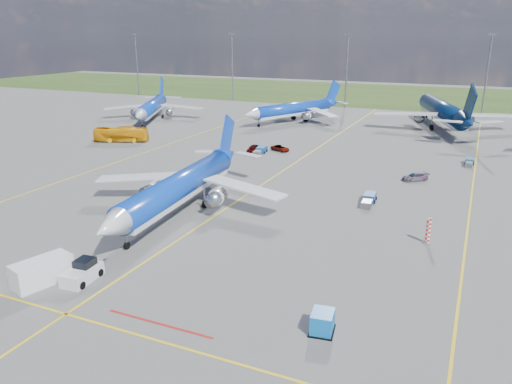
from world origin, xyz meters
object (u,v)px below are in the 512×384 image
at_px(main_airliner, 181,211).
at_px(uld_container, 322,322).
at_px(bg_jet_nw, 152,120).
at_px(service_van, 42,272).
at_px(service_car_c, 415,177).
at_px(service_car_b, 280,148).
at_px(pushback_tug, 83,272).
at_px(bg_jet_nnw, 293,122).
at_px(service_car_a, 253,148).
at_px(baggage_tug_e, 469,162).
at_px(bg_jet_n, 440,128).
at_px(warning_post, 428,231).
at_px(apron_bus, 121,134).
at_px(baggage_tug_w, 369,200).
at_px(baggage_tug_c, 260,151).

distance_m(main_airliner, uld_container, 31.78).
relative_size(bg_jet_nw, service_van, 7.11).
xyz_separation_m(uld_container, service_van, (-26.39, -3.08, 0.34)).
bearing_deg(service_car_c, service_car_b, -149.01).
bearing_deg(pushback_tug, bg_jet_nnw, 92.54).
bearing_deg(main_airliner, uld_container, -42.64).
xyz_separation_m(service_car_a, baggage_tug_e, (39.63, 6.48, -0.21)).
bearing_deg(bg_jet_nnw, main_airliner, -56.99).
height_order(bg_jet_n, service_car_a, bg_jet_n).
height_order(main_airliner, baggage_tug_e, main_airliner).
bearing_deg(bg_jet_n, bg_jet_nw, -3.34).
bearing_deg(service_van, bg_jet_nnw, 111.68).
relative_size(pushback_tug, uld_container, 2.77).
xyz_separation_m(bg_jet_n, uld_container, (-0.63, -98.22, 0.85)).
relative_size(warning_post, apron_bus, 0.26).
bearing_deg(service_car_b, service_car_a, 145.01).
xyz_separation_m(bg_jet_n, service_car_a, (-31.66, -43.38, 0.70)).
bearing_deg(baggage_tug_e, bg_jet_nnw, 146.59).
height_order(main_airliner, service_van, main_airliner).
relative_size(warning_post, baggage_tug_w, 0.57).
bearing_deg(apron_bus, bg_jet_nw, -1.33).
bearing_deg(service_car_b, main_airliner, -154.48).
bearing_deg(baggage_tug_e, bg_jet_n, 102.79).
bearing_deg(bg_jet_n, service_car_c, 72.04).
distance_m(bg_jet_n, baggage_tug_e, 37.76).
height_order(bg_jet_nnw, pushback_tug, bg_jet_nnw).
xyz_separation_m(service_van, service_car_a, (-4.64, 57.92, -0.49)).
height_order(warning_post, uld_container, warning_post).
distance_m(service_van, baggage_tug_e, 73.29).
bearing_deg(uld_container, warning_post, 67.75).
bearing_deg(bg_jet_nnw, service_car_b, -49.48).
relative_size(uld_container, service_van, 0.39).
bearing_deg(pushback_tug, apron_bus, 120.27).
height_order(bg_jet_nw, service_car_b, bg_jet_nw).
xyz_separation_m(bg_jet_nnw, pushback_tug, (12.66, -92.51, 0.79)).
relative_size(bg_jet_nw, service_car_b, 9.31).
bearing_deg(baggage_tug_c, uld_container, -68.31).
relative_size(apron_bus, baggage_tug_e, 2.46).
height_order(uld_container, service_car_c, uld_container).
bearing_deg(service_car_c, uld_container, -38.93).
bearing_deg(service_car_a, service_car_b, 28.54).
distance_m(uld_container, service_car_b, 63.39).
relative_size(service_car_c, baggage_tug_w, 0.80).
bearing_deg(service_car_a, main_airliner, -83.41).
bearing_deg(bg_jet_nnw, baggage_tug_w, -36.34).
bearing_deg(baggage_tug_e, service_van, -117.91).
height_order(uld_container, service_car_a, uld_container).
relative_size(bg_jet_nw, baggage_tug_e, 8.19).
height_order(main_airliner, service_car_b, main_airliner).
bearing_deg(warning_post, baggage_tug_w, 128.93).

